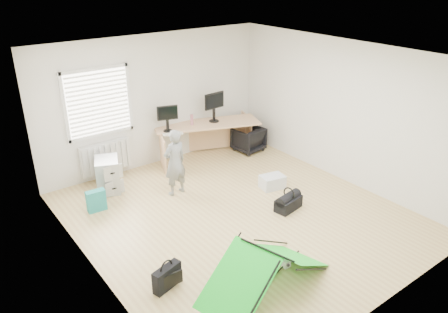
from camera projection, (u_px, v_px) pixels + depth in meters
ground at (238, 215)px, 7.45m from camera, size 5.50×5.50×0.00m
back_wall at (155, 101)px, 8.90m from camera, size 5.00×0.02×2.70m
window at (98, 103)px, 8.13m from camera, size 1.20×0.06×1.20m
radiator at (106, 157)px, 8.55m from camera, size 1.00×0.12×0.60m
desk at (207, 140)px, 9.55m from camera, size 2.37×1.47×0.77m
filing_cabinet at (108, 175)px, 8.13m from camera, size 0.59×0.66×0.64m
monitor_left at (167, 122)px, 8.87m from camera, size 0.43×0.22×0.40m
monitor_right at (214, 111)px, 9.40m from camera, size 0.50×0.15×0.47m
keyboard at (173, 134)px, 8.79m from camera, size 0.43×0.28×0.02m
thermos at (192, 120)px, 9.26m from camera, size 0.08×0.08×0.23m
office_chair at (248, 139)px, 9.87m from camera, size 0.66×0.67×0.56m
person at (175, 163)px, 7.89m from camera, size 0.49×0.35×1.26m
kite at (266, 268)px, 5.72m from camera, size 1.99×1.27×0.57m
storage_crate at (272, 182)px, 8.30m from camera, size 0.49×0.39×0.25m
tote_bag at (96, 201)px, 7.51m from camera, size 0.33×0.16×0.38m
laptop_bag at (167, 277)px, 5.74m from camera, size 0.45×0.24×0.32m
white_box at (286, 263)px, 6.18m from camera, size 0.11×0.11×0.10m
duffel_bag at (288, 204)px, 7.58m from camera, size 0.54×0.34×0.22m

